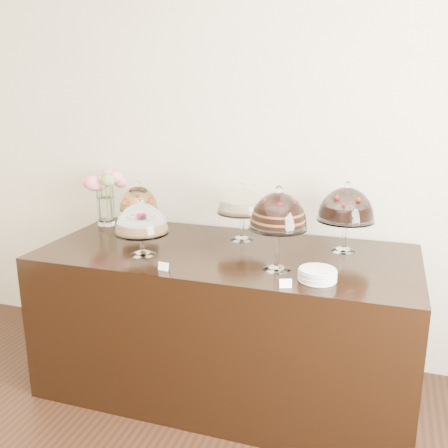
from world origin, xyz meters
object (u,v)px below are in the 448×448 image
(cake_stand_choco_layer, at_px, (278,214))
(cake_stand_fruit_tart, at_px, (138,200))
(cake_stand_dark_choco, at_px, (346,207))
(cake_stand_sugar_sponge, at_px, (141,221))
(plate_stack, at_px, (317,275))
(cake_stand_cheesecake, at_px, (242,203))
(display_counter, at_px, (227,320))
(flower_vase, at_px, (104,190))

(cake_stand_choco_layer, distance_m, cake_stand_fruit_tart, 1.17)
(cake_stand_choco_layer, height_order, cake_stand_dark_choco, cake_stand_choco_layer)
(cake_stand_sugar_sponge, xyz_separation_m, plate_stack, (1.02, -0.09, -0.17))
(cake_stand_sugar_sponge, height_order, plate_stack, cake_stand_sugar_sponge)
(cake_stand_cheesecake, height_order, cake_stand_dark_choco, cake_stand_dark_choco)
(display_counter, relative_size, cake_stand_dark_choco, 5.27)
(display_counter, xyz_separation_m, cake_stand_choco_layer, (0.35, -0.21, 0.76))
(plate_stack, bearing_deg, cake_stand_cheesecake, 135.04)
(cake_stand_choco_layer, bearing_deg, cake_stand_cheesecake, 125.43)
(display_counter, height_order, cake_stand_cheesecake, cake_stand_cheesecake)
(cake_stand_cheesecake, distance_m, cake_stand_dark_choco, 0.64)
(cake_stand_choco_layer, bearing_deg, cake_stand_dark_choco, 54.89)
(cake_stand_fruit_tart, distance_m, flower_vase, 0.29)
(flower_vase, xyz_separation_m, plate_stack, (1.58, -0.60, -0.22))
(cake_stand_choco_layer, height_order, cake_stand_cheesecake, cake_stand_choco_layer)
(display_counter, xyz_separation_m, flower_vase, (-1.00, 0.30, 0.70))
(cake_stand_sugar_sponge, relative_size, cake_stand_fruit_tart, 1.01)
(cake_stand_sugar_sponge, height_order, cake_stand_cheesecake, cake_stand_cheesecake)
(cake_stand_choco_layer, xyz_separation_m, cake_stand_cheesecake, (-0.33, 0.46, -0.07))
(cake_stand_choco_layer, relative_size, cake_stand_fruit_tart, 1.37)
(cake_stand_fruit_tart, bearing_deg, cake_stand_sugar_sponge, -60.59)
(cake_stand_cheesecake, bearing_deg, flower_vase, 177.42)
(display_counter, distance_m, cake_stand_fruit_tart, 1.00)
(cake_stand_choco_layer, height_order, cake_stand_fruit_tart, cake_stand_choco_layer)
(cake_stand_dark_choco, relative_size, plate_stack, 2.21)
(cake_stand_fruit_tart, relative_size, flower_vase, 0.85)
(cake_stand_choco_layer, relative_size, flower_vase, 1.16)
(cake_stand_choco_layer, bearing_deg, display_counter, 149.03)
(cake_stand_dark_choco, distance_m, flower_vase, 1.66)
(cake_stand_fruit_tart, bearing_deg, cake_stand_choco_layer, -24.18)
(display_counter, bearing_deg, cake_stand_dark_choco, 19.14)
(cake_stand_sugar_sponge, height_order, cake_stand_choco_layer, cake_stand_choco_layer)
(cake_stand_fruit_tart, distance_m, plate_stack, 1.42)
(cake_stand_sugar_sponge, bearing_deg, display_counter, 25.14)
(display_counter, relative_size, plate_stack, 11.65)
(cake_stand_dark_choco, bearing_deg, cake_stand_choco_layer, -125.11)
(cake_stand_sugar_sponge, xyz_separation_m, cake_stand_dark_choco, (1.10, 0.44, 0.07))
(cake_stand_dark_choco, distance_m, cake_stand_fruit_tart, 1.37)
(cake_stand_cheesecake, relative_size, cake_stand_fruit_tart, 1.11)
(display_counter, xyz_separation_m, plate_stack, (0.58, -0.30, 0.48))
(cake_stand_fruit_tart, xyz_separation_m, plate_stack, (1.29, -0.57, -0.17))
(cake_stand_cheesecake, height_order, cake_stand_fruit_tart, cake_stand_cheesecake)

